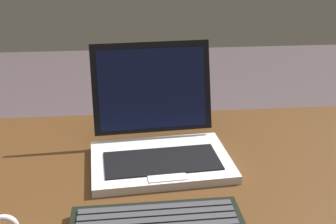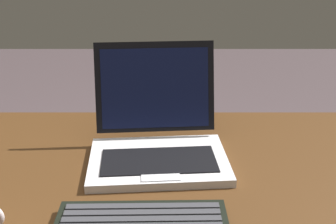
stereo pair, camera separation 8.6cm
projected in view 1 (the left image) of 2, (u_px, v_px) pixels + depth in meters
The scene contains 2 objects.
desk at pixel (152, 216), 0.97m from camera, with size 1.66×0.70×0.75m.
laptop_front at pixel (158, 137), 0.99m from camera, with size 0.32×0.30×0.24m.
Camera 1 is at (-0.04, -0.80, 1.24)m, focal length 46.23 mm.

